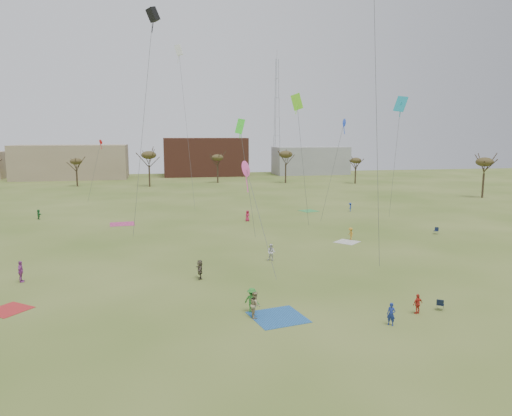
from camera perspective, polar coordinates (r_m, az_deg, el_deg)
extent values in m
plane|color=#405A1C|center=(38.06, 3.66, -10.92)|extent=(260.00, 260.00, 0.00)
imported|color=#2C7D29|center=(35.18, -0.50, -10.98)|extent=(1.34, 1.28, 1.83)
imported|color=navy|center=(34.25, 15.88, -12.13)|extent=(0.67, 0.67, 1.56)
imported|color=red|center=(36.91, 18.79, -10.80)|extent=(0.93, 0.59, 1.47)
imported|color=tan|center=(34.29, -0.11, -11.48)|extent=(0.78, 0.97, 1.87)
imported|color=brown|center=(43.29, -6.74, -7.31)|extent=(0.54, 1.63, 1.75)
imported|color=#C28824|center=(59.91, 11.26, -3.03)|extent=(0.60, 1.01, 1.54)
imported|color=#A645A1|center=(46.83, -26.34, -6.84)|extent=(0.47, 1.12, 1.91)
imported|color=silver|center=(49.06, 1.84, -5.33)|extent=(1.07, 0.99, 1.77)
imported|color=#287938|center=(80.41, -24.58, -0.70)|extent=(1.13, 1.44, 1.53)
imported|color=#B51F46|center=(71.48, -1.03, -0.94)|extent=(0.95, 0.82, 1.64)
imported|color=navy|center=(82.29, 11.20, 0.11)|extent=(0.98, 1.10, 1.48)
cube|color=red|center=(40.31, -27.47, -10.77)|extent=(3.63, 3.63, 0.03)
cube|color=#245B9D|center=(34.63, 2.65, -12.93)|extent=(4.21, 4.21, 0.03)
cube|color=beige|center=(58.73, 10.84, -4.02)|extent=(3.55, 3.55, 0.03)
cube|color=#B7386E|center=(71.97, -15.73, -1.86)|extent=(3.77, 3.77, 0.03)
cube|color=green|center=(81.80, 6.33, -0.35)|extent=(3.47, 3.47, 0.03)
cube|color=#131C34|center=(38.30, 21.20, -10.71)|extent=(0.70, 0.70, 0.04)
cube|color=#131C34|center=(38.01, 21.18, -10.49)|extent=(0.47, 0.41, 0.44)
cube|color=#121B33|center=(66.53, 20.74, -2.58)|extent=(0.70, 0.70, 0.04)
cube|color=#121B33|center=(66.71, 20.82, -2.35)|extent=(0.42, 0.47, 0.44)
cube|color=silver|center=(81.22, -9.24, 18.16)|extent=(0.91, 0.91, 1.57)
cube|color=silver|center=(81.08, -9.22, 17.53)|extent=(0.08, 0.08, 2.35)
cylinder|color=#4C4C51|center=(77.80, -8.28, 9.21)|extent=(1.83, 4.72, 25.41)
cube|color=#78E726|center=(61.64, 4.91, 12.54)|extent=(1.00, 1.00, 1.96)
cube|color=#78E726|center=(61.60, 4.91, 11.91)|extent=(0.08, 0.08, 1.76)
cylinder|color=#4C4C51|center=(62.31, 5.64, 5.11)|extent=(2.14, 0.86, 16.05)
cone|color=red|center=(89.14, -18.10, 7.52)|extent=(0.87, 0.06, 0.87)
cube|color=red|center=(89.15, -18.09, 7.16)|extent=(0.08, 0.08, 1.42)
cylinder|color=#4C4C51|center=(90.08, -18.80, 4.08)|extent=(2.89, 1.13, 10.73)
cube|color=teal|center=(70.86, 16.93, 11.84)|extent=(1.14, 1.14, 2.24)
cube|color=teal|center=(70.82, 16.90, 11.20)|extent=(0.08, 0.08, 2.01)
cylinder|color=#4C4C51|center=(71.35, 16.27, 5.32)|extent=(0.37, 1.41, 16.22)
cone|color=blue|center=(65.41, 10.49, 10.02)|extent=(1.06, 0.08, 1.06)
cube|color=blue|center=(65.40, 10.47, 9.44)|extent=(0.08, 0.08, 1.73)
cylinder|color=#4C4C51|center=(65.92, 9.09, 4.15)|extent=(2.44, 1.69, 13.57)
cylinder|color=#4C4C51|center=(43.35, 14.25, 9.41)|extent=(1.83, 0.48, 25.21)
cone|color=#EB4A9B|center=(43.08, -1.16, 4.73)|extent=(1.48, 0.11, 1.48)
cube|color=#EB4A9B|center=(43.16, -1.16, 3.48)|extent=(0.08, 0.08, 2.43)
cylinder|color=#4C4C51|center=(41.28, 0.58, -1.66)|extent=(1.63, 5.17, 8.91)
cube|color=#37E227|center=(55.15, -1.93, 9.75)|extent=(0.86, 0.86, 1.69)
cube|color=#37E227|center=(55.14, -1.93, 9.14)|extent=(0.08, 0.08, 1.52)
cylinder|color=#4C4C51|center=(55.26, -0.98, 3.06)|extent=(1.73, 0.65, 12.90)
cube|color=black|center=(57.25, -12.24, 21.69)|extent=(0.84, 0.84, 1.44)
cube|color=black|center=(57.06, -12.21, 20.87)|extent=(0.08, 0.08, 2.16)
cylinder|color=#4C4C51|center=(56.34, -13.42, 9.06)|extent=(3.15, 1.19, 24.93)
cylinder|color=#3A2B1E|center=(128.69, -20.65, 3.39)|extent=(0.40, 0.40, 4.32)
ellipsoid|color=#473D1E|center=(128.41, -20.75, 5.25)|extent=(3.02, 3.02, 1.58)
cylinder|color=#3A2B1E|center=(123.03, -12.64, 3.77)|extent=(0.40, 0.40, 5.40)
ellipsoid|color=#473D1E|center=(122.71, -12.72, 6.20)|extent=(3.78, 3.78, 1.98)
cylinder|color=#3A2B1E|center=(129.93, -4.61, 4.04)|extent=(0.40, 0.40, 4.68)
ellipsoid|color=#473D1E|center=(129.65, -4.63, 6.04)|extent=(3.28, 3.28, 1.72)
cylinder|color=#3A2B1E|center=(129.40, 3.57, 4.17)|extent=(0.40, 0.40, 5.28)
ellipsoid|color=#473D1E|center=(129.10, 3.59, 6.43)|extent=(3.70, 3.70, 1.94)
cylinder|color=#3A2B1E|center=(130.62, 11.80, 3.81)|extent=(0.40, 0.40, 4.20)
ellipsoid|color=#473D1E|center=(130.35, 11.86, 5.59)|extent=(2.94, 2.94, 1.54)
cylinder|color=#3A2B1E|center=(109.02, 25.53, 2.44)|extent=(0.40, 0.40, 5.04)
ellipsoid|color=#473D1E|center=(108.67, 25.69, 4.99)|extent=(3.53, 3.53, 1.85)
cube|color=#937F60|center=(151.96, -21.21, 5.16)|extent=(32.00, 14.00, 10.00)
cube|color=brown|center=(155.41, -6.15, 6.13)|extent=(26.00, 16.00, 12.00)
cube|color=gray|center=(160.61, 6.52, 5.67)|extent=(24.00, 12.00, 9.00)
cylinder|color=#9EA3A8|center=(164.73, 2.78, 10.83)|extent=(0.16, 0.16, 38.00)
cylinder|color=#9EA3A8|center=(165.16, 2.25, 10.83)|extent=(0.16, 0.16, 38.00)
cylinder|color=#9EA3A8|center=(163.65, 2.38, 10.85)|extent=(0.16, 0.16, 38.00)
cylinder|color=#9EA3A8|center=(166.56, 2.51, 17.90)|extent=(0.10, 0.10, 3.00)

